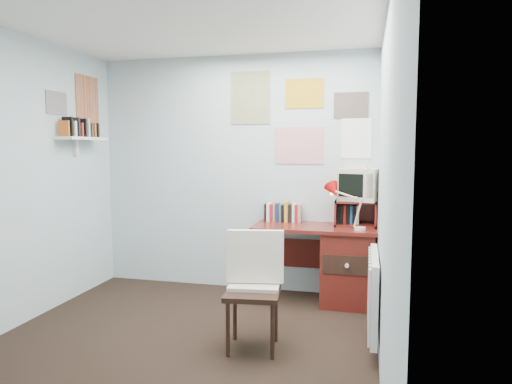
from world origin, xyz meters
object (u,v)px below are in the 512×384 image
desk (342,263)px  wall_shelf (82,138)px  crt_tv (360,183)px  radiator (374,293)px  desk_lamp (360,210)px  desk_chair (253,293)px  tv_riser (356,213)px

desk → wall_shelf: 2.87m
crt_tv → wall_shelf: size_ratio=0.59×
crt_tv → radiator: (0.13, -1.06, -0.76)m
desk → wall_shelf: (-2.57, -0.38, 1.21)m
desk → crt_tv: bearing=39.5°
crt_tv → radiator: size_ratio=0.46×
desk → crt_tv: (0.16, 0.13, 0.78)m
desk → desk_lamp: 0.59m
desk_chair → crt_tv: crt_tv is taller
desk_chair → tv_riser: tv_riser is taller
desk_chair → wall_shelf: 2.44m
radiator → desk: bearing=107.2°
tv_riser → wall_shelf: size_ratio=0.65×
tv_riser → desk_lamp: bearing=-79.3°
radiator → crt_tv: bearing=97.0°
tv_riser → radiator: size_ratio=0.50×
desk → radiator: bearing=-72.8°
desk → radiator: size_ratio=1.50×
desk → desk_chair: size_ratio=1.39×
desk_lamp → crt_tv: bearing=85.0°
crt_tv → wall_shelf: (-2.73, -0.51, 0.44)m
desk_lamp → crt_tv: crt_tv is taller
wall_shelf → radiator: bearing=-10.9°
desk_chair → desk_lamp: 1.41m
desk_chair → tv_riser: 1.57m
tv_riser → radiator: (0.17, -1.04, -0.47)m
desk_lamp → radiator: desk_lamp is taller
desk_lamp → radiator: bearing=-88.1°
desk_lamp → radiator: (0.12, -0.78, -0.54)m
desk_chair → crt_tv: bearing=53.9°
desk_lamp → crt_tv: size_ratio=1.07×
desk_lamp → radiator: 0.95m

